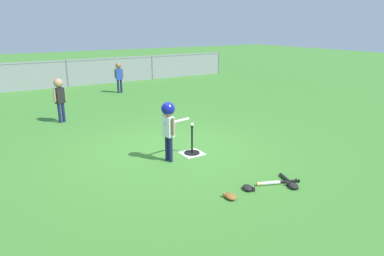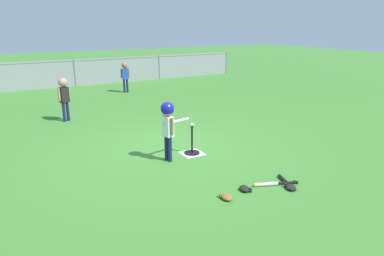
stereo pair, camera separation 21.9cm
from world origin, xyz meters
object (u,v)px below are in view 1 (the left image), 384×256
spare_bat_silver (274,183)px  glove_by_plate (230,196)px  fielder_deep_right (119,73)px  glove_near_bats (248,188)px  baseball_on_tee (192,125)px  glove_tossed_aside (293,186)px  spare_bat_black (286,179)px  fielder_near_left (59,94)px  spare_bat_wood (271,183)px  batting_tee (192,149)px  batter_child (169,120)px

spare_bat_silver → glove_by_plate: size_ratio=2.66×
fielder_deep_right → glove_near_bats: size_ratio=4.47×
spare_bat_silver → glove_near_bats: bearing=170.5°
spare_bat_silver → glove_near_bats: size_ratio=2.53×
baseball_on_tee → fielder_deep_right: fielder_deep_right is taller
glove_by_plate → baseball_on_tee: bearing=74.9°
spare_bat_silver → glove_tossed_aside: (0.18, -0.25, 0.01)m
baseball_on_tee → spare_bat_black: baseball_on_tee is taller
fielder_near_left → spare_bat_wood: (2.09, -5.83, -0.74)m
spare_bat_wood → glove_near_bats: bearing=172.9°
batting_tee → glove_tossed_aside: 2.28m
fielder_near_left → glove_tossed_aside: (2.31, -6.11, -0.74)m
baseball_on_tee → spare_bat_black: bearing=-71.1°
glove_by_plate → glove_tossed_aside: (1.10, -0.26, 0.00)m
fielder_near_left → spare_bat_black: size_ratio=2.18×
batting_tee → glove_tossed_aside: batting_tee is taller
spare_bat_silver → glove_tossed_aside: size_ratio=2.45×
fielder_deep_right → glove_tossed_aside: bearing=-93.4°
glove_by_plate → glove_near_bats: same height
fielder_near_left → spare_bat_silver: size_ratio=1.80×
spare_bat_silver → spare_bat_black: size_ratio=1.21×
spare_bat_silver → spare_bat_black: 0.28m
batter_child → spare_bat_silver: batter_child is taller
batting_tee → spare_bat_black: size_ratio=1.06×
spare_bat_black → glove_by_plate: glove_by_plate is taller
fielder_near_left → glove_near_bats: 6.04m
fielder_deep_right → fielder_near_left: size_ratio=0.98×
spare_bat_silver → fielder_near_left: bearing=110.0°
batting_tee → spare_bat_wood: batting_tee is taller
batting_tee → spare_bat_silver: (0.39, -1.95, -0.06)m
glove_by_plate → batter_child: bearing=92.0°
spare_bat_wood → glove_near_bats: 0.46m
batter_child → spare_bat_wood: batter_child is taller
batter_child → fielder_deep_right: bearing=76.6°
batting_tee → spare_bat_black: batting_tee is taller
baseball_on_tee → fielder_near_left: 4.28m
spare_bat_wood → glove_tossed_aside: glove_tossed_aside is taller
fielder_deep_right → spare_bat_black: (-0.46, -9.05, -0.73)m
fielder_deep_right → spare_bat_black: bearing=-92.9°
glove_by_plate → batting_tee: bearing=74.9°
glove_by_plate → glove_near_bats: 0.43m
baseball_on_tee → fielder_near_left: (-1.74, 3.90, 0.15)m
glove_near_bats → glove_tossed_aside: bearing=-26.5°
baseball_on_tee → batter_child: batter_child is taller
batter_child → spare_bat_wood: 2.20m
spare_bat_silver → glove_tossed_aside: bearing=-55.1°
batting_tee → batter_child: batter_child is taller
batter_child → fielder_near_left: fielder_near_left is taller
spare_bat_wood → spare_bat_black: size_ratio=1.27×
spare_bat_wood → glove_by_plate: (-0.88, -0.02, 0.01)m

